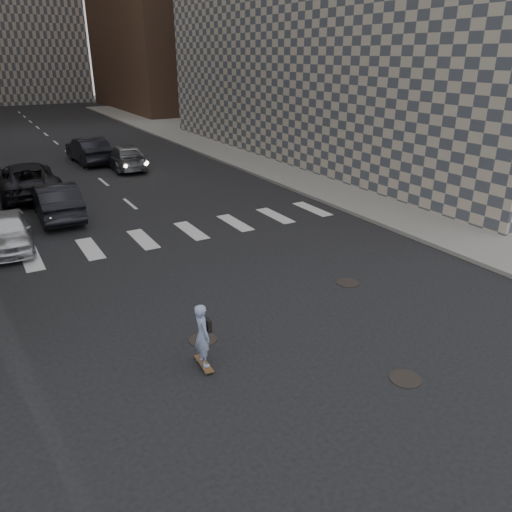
{
  "coord_description": "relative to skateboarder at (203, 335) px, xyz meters",
  "views": [
    {
      "loc": [
        -6.2,
        -8.77,
        6.66
      ],
      "look_at": [
        0.34,
        2.59,
        1.3
      ],
      "focal_mm": 35.0,
      "sensor_mm": 36.0,
      "label": 1
    }
  ],
  "objects": [
    {
      "name": "manhole_c",
      "position": [
        5.74,
        1.85,
        -0.82
      ],
      "size": [
        0.7,
        0.7,
        0.02
      ],
      "primitive_type": "cylinder",
      "color": "black",
      "rests_on": "ground"
    },
    {
      "name": "traffic_car_e",
      "position": [
        3.0,
        24.5,
        -0.01
      ],
      "size": [
        2.07,
        5.1,
        1.65
      ],
      "primitive_type": "imported",
      "rotation": [
        0.0,
        0.0,
        3.21
      ],
      "color": "black",
      "rests_on": "ground"
    },
    {
      "name": "traffic_car_a",
      "position": [
        -0.88,
        13.27,
        -0.06
      ],
      "size": [
        1.71,
        4.72,
        1.55
      ],
      "primitive_type": "imported",
      "rotation": [
        0.0,
        0.0,
        3.13
      ],
      "color": "black",
      "rests_on": "ground"
    },
    {
      "name": "ground",
      "position": [
        2.44,
        -0.15,
        -0.83
      ],
      "size": [
        160.0,
        160.0,
        0.0
      ],
      "primitive_type": "plane",
      "color": "black",
      "rests_on": "ground"
    },
    {
      "name": "sidewalk_right",
      "position": [
        16.94,
        19.85,
        -0.76
      ],
      "size": [
        13.0,
        80.0,
        0.15
      ],
      "primitive_type": "cube",
      "color": "gray",
      "rests_on": "ground"
    },
    {
      "name": "manhole_a",
      "position": [
        3.64,
        -2.65,
        -0.82
      ],
      "size": [
        0.7,
        0.7,
        0.02
      ],
      "primitive_type": "cylinder",
      "color": "black",
      "rests_on": "ground"
    },
    {
      "name": "manhole_b",
      "position": [
        0.44,
        1.05,
        -0.82
      ],
      "size": [
        0.7,
        0.7,
        0.02
      ],
      "primitive_type": "cylinder",
      "color": "black",
      "rests_on": "ground"
    },
    {
      "name": "traffic_car_b",
      "position": [
        4.48,
        21.47,
        -0.17
      ],
      "size": [
        2.0,
        4.64,
        1.33
      ],
      "primitive_type": "imported",
      "rotation": [
        0.0,
        0.0,
        3.11
      ],
      "color": "#525459",
      "rests_on": "ground"
    },
    {
      "name": "traffic_car_c",
      "position": [
        -1.52,
        17.85,
        -0.01
      ],
      "size": [
        2.8,
        5.97,
        1.65
      ],
      "primitive_type": "imported",
      "rotation": [
        0.0,
        0.0,
        3.13
      ],
      "color": "black",
      "rests_on": "ground"
    },
    {
      "name": "skateboarder",
      "position": [
        0.0,
        0.0,
        0.0
      ],
      "size": [
        0.41,
        0.81,
        1.59
      ],
      "rotation": [
        0.0,
        0.0,
        -0.06
      ],
      "color": "brown",
      "rests_on": "ground"
    },
    {
      "name": "silver_sedan",
      "position": [
        -3.06,
        10.31,
        -0.17
      ],
      "size": [
        1.79,
        3.99,
        1.33
      ],
      "primitive_type": "imported",
      "rotation": [
        0.0,
        0.0,
        -0.06
      ],
      "color": "silver",
      "rests_on": "ground"
    },
    {
      "name": "traffic_car_d",
      "position": [
        4.63,
        21.75,
        -0.07
      ],
      "size": [
        2.03,
        4.55,
        1.52
      ],
      "primitive_type": "imported",
      "rotation": [
        0.0,
        0.0,
        3.09
      ],
      "color": "silver",
      "rests_on": "ground"
    }
  ]
}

